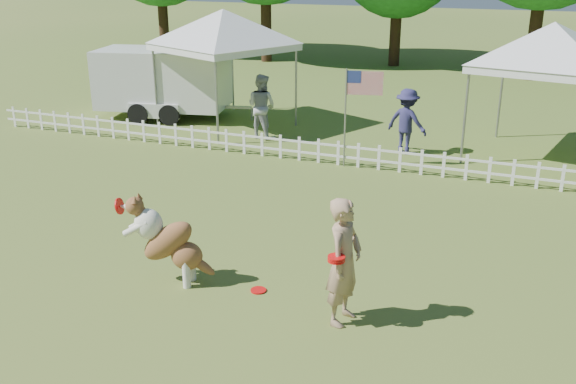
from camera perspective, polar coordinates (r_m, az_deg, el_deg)
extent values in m
plane|color=#34571B|center=(9.29, -4.48, -10.39)|extent=(120.00, 120.00, 0.00)
imported|color=#A48062|center=(8.62, 5.02, -6.18)|extent=(0.51, 0.71, 1.79)
cylinder|color=red|center=(9.74, -2.65, -8.72)|extent=(0.25, 0.25, 0.02)
imported|color=#A0A1A5|center=(17.71, -2.37, 7.62)|extent=(0.97, 0.83, 1.76)
imported|color=#25234C|center=(16.51, 10.52, 6.19)|extent=(1.20, 0.90, 1.65)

